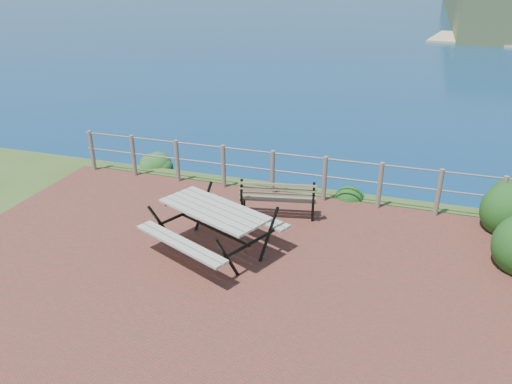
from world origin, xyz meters
TOP-DOWN VIEW (x-y plane):
  - ground at (0.00, 0.00)m, footprint 10.00×7.00m
  - safety_railing at (0.00, 3.35)m, footprint 9.40×0.10m
  - picnic_table at (-0.28, 0.68)m, footprint 2.13×1.59m
  - park_bench at (0.41, 2.32)m, footprint 1.56×0.67m
  - shrub_lip_west at (-3.27, 4.18)m, footprint 0.76×0.76m
  - shrub_lip_east at (1.80, 3.79)m, footprint 0.67×0.67m

SIDE VIEW (x-z plane):
  - ground at x=0.00m, z-range -0.06..0.06m
  - shrub_lip_west at x=-3.27m, z-range -0.25..0.25m
  - shrub_lip_east at x=1.80m, z-range -0.18..0.18m
  - picnic_table at x=-0.28m, z-range 0.11..0.95m
  - park_bench at x=0.41m, z-range 0.14..0.99m
  - safety_railing at x=0.00m, z-range 0.07..1.07m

